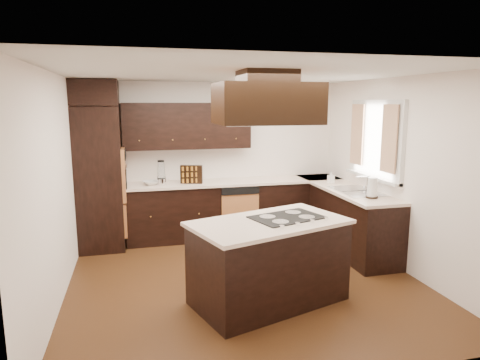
# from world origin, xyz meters

# --- Properties ---
(floor) EXTENTS (4.20, 4.20, 0.02)m
(floor) POSITION_xyz_m (0.00, 0.00, -0.01)
(floor) COLOR #5B3518
(floor) RESTS_ON ground
(ceiling) EXTENTS (4.20, 4.20, 0.02)m
(ceiling) POSITION_xyz_m (0.00, 0.00, 2.51)
(ceiling) COLOR silver
(ceiling) RESTS_ON ground
(wall_back) EXTENTS (4.20, 0.02, 2.50)m
(wall_back) POSITION_xyz_m (0.00, 2.11, 1.25)
(wall_back) COLOR white
(wall_back) RESTS_ON ground
(wall_front) EXTENTS (4.20, 0.02, 2.50)m
(wall_front) POSITION_xyz_m (0.00, -2.11, 1.25)
(wall_front) COLOR white
(wall_front) RESTS_ON ground
(wall_left) EXTENTS (0.02, 4.20, 2.50)m
(wall_left) POSITION_xyz_m (-2.11, 0.00, 1.25)
(wall_left) COLOR white
(wall_left) RESTS_ON ground
(wall_right) EXTENTS (0.02, 4.20, 2.50)m
(wall_right) POSITION_xyz_m (2.11, 0.00, 1.25)
(wall_right) COLOR white
(wall_right) RESTS_ON ground
(oven_column) EXTENTS (0.65, 0.75, 2.12)m
(oven_column) POSITION_xyz_m (-1.78, 1.71, 1.06)
(oven_column) COLOR black
(oven_column) RESTS_ON floor
(wall_oven_face) EXTENTS (0.05, 0.62, 0.78)m
(wall_oven_face) POSITION_xyz_m (-1.43, 1.71, 1.12)
(wall_oven_face) COLOR #C97A42
(wall_oven_face) RESTS_ON oven_column
(base_cabinets_back) EXTENTS (2.93, 0.60, 0.88)m
(base_cabinets_back) POSITION_xyz_m (0.03, 1.80, 0.44)
(base_cabinets_back) COLOR black
(base_cabinets_back) RESTS_ON floor
(base_cabinets_right) EXTENTS (0.60, 2.40, 0.88)m
(base_cabinets_right) POSITION_xyz_m (1.80, 0.90, 0.44)
(base_cabinets_right) COLOR black
(base_cabinets_right) RESTS_ON floor
(countertop_back) EXTENTS (2.93, 0.63, 0.04)m
(countertop_back) POSITION_xyz_m (0.03, 1.79, 0.90)
(countertop_back) COLOR beige
(countertop_back) RESTS_ON base_cabinets_back
(countertop_right) EXTENTS (0.63, 2.40, 0.04)m
(countertop_right) POSITION_xyz_m (1.79, 0.90, 0.90)
(countertop_right) COLOR beige
(countertop_right) RESTS_ON base_cabinets_right
(upper_cabinets) EXTENTS (2.00, 0.34, 0.72)m
(upper_cabinets) POSITION_xyz_m (-0.43, 1.93, 1.81)
(upper_cabinets) COLOR black
(upper_cabinets) RESTS_ON wall_back
(dishwasher_front) EXTENTS (0.60, 0.05, 0.72)m
(dishwasher_front) POSITION_xyz_m (0.33, 1.50, 0.40)
(dishwasher_front) COLOR #C97A42
(dishwasher_front) RESTS_ON floor
(window_frame) EXTENTS (0.06, 1.32, 1.12)m
(window_frame) POSITION_xyz_m (2.07, 0.55, 1.65)
(window_frame) COLOR silver
(window_frame) RESTS_ON wall_right
(window_pane) EXTENTS (0.00, 1.20, 1.00)m
(window_pane) POSITION_xyz_m (2.10, 0.55, 1.65)
(window_pane) COLOR white
(window_pane) RESTS_ON wall_right
(curtain_left) EXTENTS (0.02, 0.34, 0.90)m
(curtain_left) POSITION_xyz_m (2.01, 0.13, 1.70)
(curtain_left) COLOR beige
(curtain_left) RESTS_ON wall_right
(curtain_right) EXTENTS (0.02, 0.34, 0.90)m
(curtain_right) POSITION_xyz_m (2.01, 0.97, 1.70)
(curtain_right) COLOR beige
(curtain_right) RESTS_ON wall_right
(sink_rim) EXTENTS (0.52, 0.84, 0.01)m
(sink_rim) POSITION_xyz_m (1.80, 0.55, 0.92)
(sink_rim) COLOR silver
(sink_rim) RESTS_ON countertop_right
(island) EXTENTS (1.79, 1.32, 0.88)m
(island) POSITION_xyz_m (0.12, -0.64, 0.44)
(island) COLOR black
(island) RESTS_ON floor
(island_top) EXTENTS (1.86, 1.39, 0.04)m
(island_top) POSITION_xyz_m (0.12, -0.64, 0.90)
(island_top) COLOR beige
(island_top) RESTS_ON island
(cooktop) EXTENTS (0.87, 0.71, 0.01)m
(cooktop) POSITION_xyz_m (0.35, -0.56, 0.93)
(cooktop) COLOR black
(cooktop) RESTS_ON island_top
(range_hood) EXTENTS (1.05, 0.72, 0.42)m
(range_hood) POSITION_xyz_m (0.10, -0.55, 2.16)
(range_hood) COLOR black
(range_hood) RESTS_ON ceiling
(hood_duct) EXTENTS (0.55, 0.50, 0.13)m
(hood_duct) POSITION_xyz_m (0.10, -0.55, 2.44)
(hood_duct) COLOR black
(hood_duct) RESTS_ON ceiling
(blender_base) EXTENTS (0.15, 0.15, 0.10)m
(blender_base) POSITION_xyz_m (-0.87, 1.72, 0.97)
(blender_base) COLOR silver
(blender_base) RESTS_ON countertop_back
(blender_pitcher) EXTENTS (0.13, 0.13, 0.26)m
(blender_pitcher) POSITION_xyz_m (-0.87, 1.72, 1.15)
(blender_pitcher) COLOR silver
(blender_pitcher) RESTS_ON blender_base
(spice_rack) EXTENTS (0.35, 0.18, 0.29)m
(spice_rack) POSITION_xyz_m (-0.40, 1.73, 1.06)
(spice_rack) COLOR black
(spice_rack) RESTS_ON countertop_back
(mixing_bowl) EXTENTS (0.31, 0.31, 0.06)m
(mixing_bowl) POSITION_xyz_m (-1.03, 1.78, 0.95)
(mixing_bowl) COLOR silver
(mixing_bowl) RESTS_ON countertop_back
(soap_bottle) EXTENTS (0.09, 0.10, 0.19)m
(soap_bottle) POSITION_xyz_m (1.73, 1.23, 1.01)
(soap_bottle) COLOR silver
(soap_bottle) RESTS_ON countertop_right
(paper_towel) EXTENTS (0.16, 0.16, 0.28)m
(paper_towel) POSITION_xyz_m (1.79, 0.10, 1.06)
(paper_towel) COLOR silver
(paper_towel) RESTS_ON countertop_right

